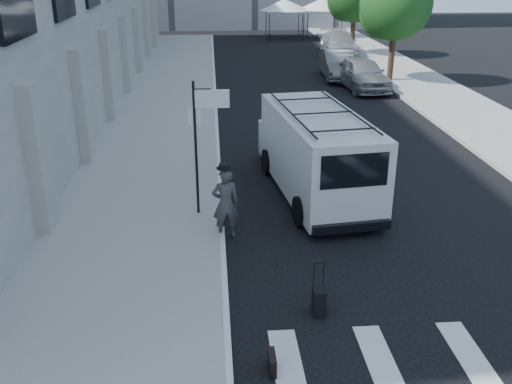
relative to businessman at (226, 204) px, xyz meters
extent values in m
plane|color=black|center=(1.90, -2.00, -0.90)|extent=(120.00, 120.00, 0.00)
cube|color=gray|center=(-2.35, 14.00, -0.83)|extent=(4.50, 48.00, 0.15)
cube|color=gray|center=(10.90, 18.00, -0.83)|extent=(4.00, 56.00, 0.15)
cylinder|color=black|center=(-0.70, 1.20, 1.00)|extent=(0.07, 0.07, 3.50)
cube|color=white|center=(-0.70, 1.22, 1.85)|extent=(0.30, 0.03, 0.42)
cube|color=white|center=(-0.25, 1.20, 2.30)|extent=(0.85, 0.06, 0.45)
cylinder|color=black|center=(9.50, 18.00, 0.50)|extent=(0.32, 0.32, 2.80)
sphere|color=#163F14|center=(9.50, 18.00, 3.23)|extent=(3.80, 3.80, 3.80)
sphere|color=#163F14|center=(9.10, 18.60, 2.66)|extent=(2.66, 2.66, 2.66)
cylinder|color=black|center=(9.50, 27.00, 0.50)|extent=(0.32, 0.32, 2.80)
sphere|color=#163F14|center=(9.10, 27.60, 2.66)|extent=(2.66, 2.66, 2.66)
cylinder|color=black|center=(4.50, 34.60, 0.20)|extent=(0.06, 0.06, 2.20)
cylinder|color=black|center=(7.30, 34.60, 0.20)|extent=(0.06, 0.06, 2.20)
cylinder|color=black|center=(4.50, 37.40, 0.20)|extent=(0.06, 0.06, 2.20)
cylinder|color=black|center=(7.30, 37.40, 0.20)|extent=(0.06, 0.06, 2.20)
cube|color=white|center=(5.90, 36.00, 1.35)|extent=(3.00, 3.00, 0.12)
cone|color=white|center=(5.90, 36.00, 1.85)|extent=(4.00, 4.00, 0.90)
cylinder|color=black|center=(7.70, 35.10, 0.20)|extent=(0.06, 0.06, 2.20)
cylinder|color=black|center=(10.50, 35.10, 0.20)|extent=(0.06, 0.06, 2.20)
cylinder|color=black|center=(7.70, 37.90, 0.20)|extent=(0.06, 0.06, 2.20)
cylinder|color=black|center=(10.50, 37.90, 0.20)|extent=(0.06, 0.06, 2.20)
cube|color=white|center=(9.10, 36.50, 1.35)|extent=(3.00, 3.00, 0.12)
cone|color=white|center=(9.10, 36.50, 1.85)|extent=(4.00, 4.00, 0.90)
imported|color=#3A393C|center=(0.00, 0.00, 0.00)|extent=(0.71, 0.51, 1.81)
cube|color=black|center=(0.62, -5.00, -0.73)|extent=(0.12, 0.44, 0.34)
cube|color=black|center=(1.70, -3.40, -0.63)|extent=(0.25, 0.39, 0.55)
cylinder|color=black|center=(1.61, -3.23, -0.12)|extent=(0.02, 0.02, 0.52)
cylinder|color=black|center=(1.80, -3.23, -0.12)|extent=(0.02, 0.02, 0.52)
cube|color=black|center=(1.70, -3.23, 0.14)|extent=(0.21, 0.03, 0.03)
cube|color=silver|center=(2.70, 2.50, 0.39)|extent=(2.76, 5.86, 2.20)
cube|color=silver|center=(2.33, 5.56, -0.12)|extent=(2.09, 1.18, 1.15)
cube|color=black|center=(3.04, -0.28, 0.87)|extent=(1.67, 0.29, 0.84)
cylinder|color=black|center=(1.47, 4.35, -0.51)|extent=(0.39, 0.82, 0.80)
cylinder|color=black|center=(3.45, 4.59, -0.51)|extent=(0.39, 0.82, 0.80)
cylinder|color=black|center=(1.94, 0.51, -0.51)|extent=(0.39, 0.82, 0.80)
cylinder|color=black|center=(3.91, 0.75, -0.51)|extent=(0.39, 0.82, 0.80)
imported|color=gray|center=(7.51, 16.38, -0.08)|extent=(2.39, 4.98, 1.64)
imported|color=#5B5E62|center=(6.90, 19.38, -0.12)|extent=(1.90, 4.82, 1.56)
imported|color=#ACB0B4|center=(8.70, 27.44, -0.12)|extent=(2.35, 5.46, 1.57)
camera|label=1|loc=(-0.24, -12.64, 5.55)|focal=40.00mm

